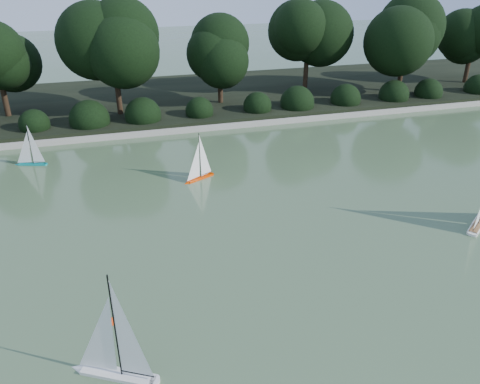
{
  "coord_description": "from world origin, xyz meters",
  "views": [
    {
      "loc": [
        -3.49,
        -6.73,
        5.35
      ],
      "look_at": [
        -0.81,
        2.41,
        0.7
      ],
      "focal_mm": 35.0,
      "sensor_mm": 36.0,
      "label": 1
    }
  ],
  "objects_px": {
    "sailboat_white_a": "(110,359)",
    "sailboat_orange": "(198,172)",
    "sailboat_teal": "(29,158)",
    "race_buoy": "(112,322)"
  },
  "relations": [
    {
      "from": "sailboat_teal",
      "to": "sailboat_white_a",
      "type": "bearing_deg",
      "value": -77.3
    },
    {
      "from": "sailboat_white_a",
      "to": "sailboat_orange",
      "type": "bearing_deg",
      "value": 67.85
    },
    {
      "from": "sailboat_white_a",
      "to": "sailboat_teal",
      "type": "relative_size",
      "value": 1.41
    },
    {
      "from": "sailboat_teal",
      "to": "race_buoy",
      "type": "height_order",
      "value": "sailboat_teal"
    },
    {
      "from": "sailboat_orange",
      "to": "sailboat_white_a",
      "type": "bearing_deg",
      "value": -112.15
    },
    {
      "from": "sailboat_white_a",
      "to": "sailboat_teal",
      "type": "bearing_deg",
      "value": 102.7
    },
    {
      "from": "sailboat_orange",
      "to": "sailboat_teal",
      "type": "height_order",
      "value": "sailboat_orange"
    },
    {
      "from": "sailboat_teal",
      "to": "race_buoy",
      "type": "relative_size",
      "value": 8.03
    },
    {
      "from": "sailboat_white_a",
      "to": "sailboat_orange",
      "type": "height_order",
      "value": "sailboat_white_a"
    },
    {
      "from": "sailboat_white_a",
      "to": "race_buoy",
      "type": "distance_m",
      "value": 1.17
    }
  ]
}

